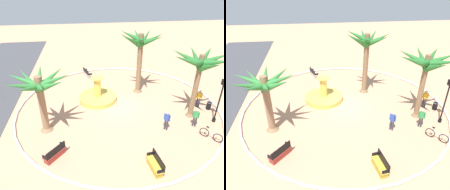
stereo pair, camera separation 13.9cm
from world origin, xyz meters
TOP-DOWN VIEW (x-y plane):
  - ground_plane at (0.00, 0.00)m, footprint 80.00×80.00m
  - plaza_curb at (0.00, 0.00)m, footprint 18.32×18.32m
  - fountain at (1.46, 1.80)m, footprint 3.64×3.64m
  - palm_tree_near_fountain at (2.64, -2.44)m, footprint 4.41×4.26m
  - palm_tree_by_curb at (-2.71, 6.17)m, footprint 4.52×4.55m
  - palm_tree_mid_plaza at (-2.35, -5.95)m, footprint 4.54×4.70m
  - bench_east at (-5.82, 5.23)m, footprint 1.52×1.45m
  - bench_west at (7.07, 2.60)m, footprint 1.67×1.02m
  - bench_north at (-7.65, -1.08)m, footprint 1.65×0.71m
  - lamppost at (-3.44, -7.51)m, footprint 0.32×0.32m
  - trash_bin at (-1.58, -8.07)m, footprint 0.46×0.46m
  - bicycle_red_frame at (-5.43, -6.07)m, footprint 1.35×1.15m
  - person_cyclist_helmet at (-1.03, -7.28)m, footprint 0.28×0.51m
  - person_cyclist_photo at (-3.80, -5.57)m, footprint 0.36×0.45m
  - person_pedestrian_stroll at (-3.91, -3.15)m, footprint 0.41×0.39m

SIDE VIEW (x-z plane):
  - ground_plane at x=0.00m, z-range 0.00..0.00m
  - plaza_curb at x=0.00m, z-range 0.00..0.20m
  - fountain at x=1.46m, z-range -0.87..1.54m
  - bench_east at x=-5.82m, z-range -0.15..0.85m
  - bench_west at x=7.07m, z-range -0.15..0.85m
  - bench_north at x=-7.65m, z-range -0.15..0.85m
  - bicycle_red_frame at x=-5.43m, z-range -0.09..0.86m
  - trash_bin at x=-1.58m, z-range 0.02..0.75m
  - person_cyclist_photo at x=-3.80m, z-range 0.10..1.73m
  - person_pedestrian_stroll at x=-3.91m, z-range 0.10..1.76m
  - person_cyclist_helmet at x=-1.03m, z-range 0.10..1.80m
  - lamppost at x=-3.44m, z-range 0.34..4.36m
  - palm_tree_by_curb at x=-2.71m, z-range 1.22..6.11m
  - palm_tree_mid_plaza at x=-2.35m, z-range 1.71..7.49m
  - palm_tree_near_fountain at x=2.64m, z-range 1.59..7.88m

